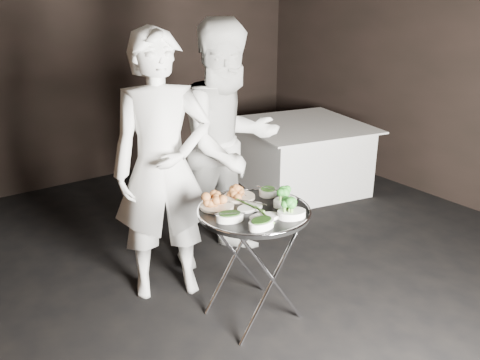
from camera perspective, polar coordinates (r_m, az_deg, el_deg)
floor at (r=3.45m, az=2.66°, el=-17.51°), size 6.00×7.00×0.05m
wall_back at (r=5.92m, az=-19.47°, el=13.64°), size 6.00×0.05×3.00m
tray_stand at (r=3.39m, az=1.51°, el=-8.90°), size 0.53×0.45×0.78m
serving_tray at (r=3.23m, az=1.56°, el=-3.53°), size 0.73×0.73×0.04m
potato_plate_a at (r=3.25m, az=-2.61°, el=-2.54°), size 0.22×0.22×0.08m
potato_plate_b at (r=3.39m, az=-0.07°, el=-1.52°), size 0.21×0.21×0.08m
greens_bowl at (r=3.44m, az=3.15°, el=-1.24°), size 0.12×0.12×0.07m
asparagus_plate_a at (r=3.23m, az=1.14°, el=-3.00°), size 0.20×0.12×0.04m
asparagus_plate_b at (r=3.10m, az=2.76°, el=-4.06°), size 0.22×0.15×0.04m
spinach_bowl_a at (r=3.07m, az=-1.17°, el=-4.04°), size 0.20×0.17×0.07m
spinach_bowl_b at (r=2.98m, az=2.41°, el=-4.80°), size 0.18×0.13×0.07m
broccoli_bowl_a at (r=3.29m, az=5.09°, el=-2.35°), size 0.17×0.12×0.07m
broccoli_bowl_b at (r=3.13m, az=5.82°, el=-3.64°), size 0.21×0.19×0.07m
serving_utensils at (r=3.27m, az=1.08°, el=-2.12°), size 0.57×0.44×0.01m
waiter_left at (r=3.53m, az=-8.69°, el=1.25°), size 0.81×0.67×1.89m
waiter_right at (r=3.98m, az=-1.27°, el=3.91°), size 0.94×0.73×1.92m
dining_table at (r=5.67m, az=6.86°, el=2.67°), size 1.29×1.29×0.73m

